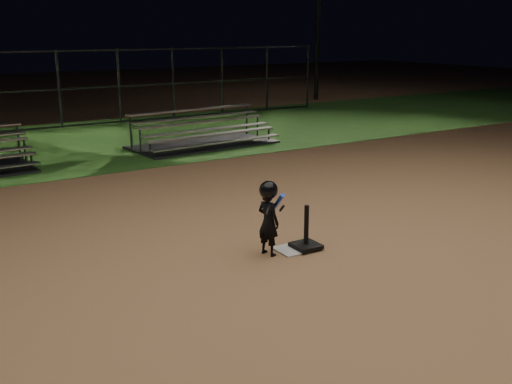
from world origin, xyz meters
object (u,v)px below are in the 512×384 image
(home_plate, at_px, (292,250))
(child_batter, at_px, (269,216))
(batting_tee, at_px, (306,240))
(bleacher_right, at_px, (204,139))

(home_plate, height_order, child_batter, child_batter)
(home_plate, bearing_deg, child_batter, 172.38)
(batting_tee, distance_m, child_batter, 0.74)
(batting_tee, xyz_separation_m, child_batter, (-0.58, 0.12, 0.45))
(home_plate, xyz_separation_m, bleacher_right, (2.53, 7.79, 0.19))
(home_plate, bearing_deg, batting_tee, -18.44)
(home_plate, distance_m, child_batter, 0.69)
(bleacher_right, bearing_deg, child_batter, -115.35)
(child_batter, distance_m, bleacher_right, 8.28)
(batting_tee, bearing_deg, child_batter, 168.58)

